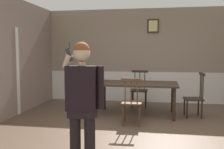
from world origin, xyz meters
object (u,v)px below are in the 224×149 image
(dining_table, at_px, (136,86))
(person_figure, at_px, (83,99))
(chair_near_window, at_px, (139,89))
(chair_at_table_head, at_px, (132,102))
(chair_opposite_corner, at_px, (195,97))
(chair_by_doorway, at_px, (82,94))

(dining_table, bearing_deg, person_figure, -98.05)
(chair_near_window, bearing_deg, person_figure, 83.60)
(person_figure, bearing_deg, chair_at_table_head, -101.71)
(chair_at_table_head, relative_size, chair_opposite_corner, 0.96)
(dining_table, relative_size, chair_at_table_head, 2.00)
(chair_near_window, distance_m, chair_opposite_corner, 1.66)
(chair_by_doorway, height_order, chair_opposite_corner, chair_opposite_corner)
(chair_near_window, xyz_separation_m, chair_at_table_head, (-0.04, -1.86, -0.00))
(chair_near_window, distance_m, chair_at_table_head, 1.86)
(chair_near_window, distance_m, chair_by_doorway, 1.66)
(chair_opposite_corner, bearing_deg, chair_at_table_head, 118.40)
(chair_opposite_corner, xyz_separation_m, person_figure, (-1.81, -3.07, 0.46))
(chair_near_window, xyz_separation_m, chair_by_doorway, (-1.39, -0.90, -0.02))
(chair_at_table_head, bearing_deg, chair_opposite_corner, 30.97)
(dining_table, distance_m, person_figure, 3.14)
(chair_near_window, xyz_separation_m, chair_opposite_corner, (1.35, -0.96, -0.01))
(person_figure, bearing_deg, chair_by_doorway, -74.30)
(chair_at_table_head, height_order, chair_opposite_corner, chair_opposite_corner)
(dining_table, distance_m, chair_near_window, 0.96)
(chair_near_window, height_order, chair_by_doorway, chair_near_window)
(chair_at_table_head, distance_m, chair_opposite_corner, 1.66)
(chair_by_doorway, bearing_deg, chair_near_window, 124.65)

